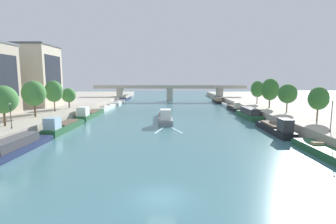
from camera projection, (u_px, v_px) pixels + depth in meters
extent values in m
plane|color=#42757F|center=(161.00, 198.00, 21.97)|extent=(400.00, 400.00, 0.00)
cube|color=#B7AD9E|center=(34.00, 109.00, 76.94)|extent=(36.00, 170.00, 2.23)
cube|color=#B7AD9E|center=(305.00, 110.00, 75.75)|extent=(36.00, 170.00, 2.23)
cube|color=gray|center=(165.00, 118.00, 63.03)|extent=(4.05, 16.97, 1.12)
cube|color=gray|center=(164.00, 113.00, 71.70)|extent=(3.04, 1.40, 0.92)
cube|color=gray|center=(165.00, 116.00, 62.96)|extent=(4.11, 16.97, 0.06)
cube|color=white|center=(166.00, 114.00, 57.14)|extent=(2.53, 3.49, 2.24)
cube|color=black|center=(165.00, 112.00, 58.77)|extent=(1.88, 0.13, 0.63)
cube|color=brown|center=(165.00, 114.00, 64.60)|extent=(2.92, 8.87, 0.36)
cylinder|color=#232328|center=(168.00, 116.00, 57.90)|extent=(0.07, 0.07, 1.10)
cube|color=silver|center=(177.00, 130.00, 50.57)|extent=(2.31, 5.79, 0.03)
cube|color=silver|center=(159.00, 130.00, 50.42)|extent=(1.68, 5.93, 0.03)
cube|color=#1E284C|center=(18.00, 149.00, 35.45)|extent=(2.98, 13.75, 0.92)
cube|color=#1E284C|center=(44.00, 137.00, 42.58)|extent=(2.66, 1.24, 0.82)
cube|color=#1E284C|center=(18.00, 146.00, 35.39)|extent=(3.04, 13.75, 0.06)
cube|color=#38383D|center=(14.00, 143.00, 34.62)|extent=(2.41, 8.81, 1.21)
cube|color=#4C4C51|center=(14.00, 138.00, 34.54)|extent=(2.58, 9.08, 0.08)
cylinder|color=#232328|center=(0.00, 150.00, 31.22)|extent=(0.07, 0.07, 1.10)
cube|color=#235633|center=(64.00, 127.00, 50.65)|extent=(3.12, 13.63, 1.15)
cube|color=#235633|center=(78.00, 121.00, 57.71)|extent=(2.79, 1.28, 0.94)
cube|color=#235633|center=(64.00, 124.00, 50.57)|extent=(3.18, 13.63, 0.06)
cube|color=#9EBCD6|center=(52.00, 123.00, 45.85)|extent=(2.23, 2.75, 2.08)
cube|color=black|center=(56.00, 120.00, 47.17)|extent=(1.75, 0.06, 0.58)
cube|color=brown|center=(67.00, 122.00, 51.89)|extent=(2.38, 7.10, 0.36)
cylinder|color=#232328|center=(56.00, 125.00, 46.44)|extent=(0.07, 0.07, 1.10)
cube|color=#235633|center=(90.00, 115.00, 68.46)|extent=(3.08, 15.65, 1.08)
cube|color=#235633|center=(99.00, 111.00, 76.54)|extent=(2.86, 1.24, 0.90)
cube|color=#235633|center=(90.00, 113.00, 68.39)|extent=(3.14, 15.65, 0.06)
cube|color=white|center=(83.00, 111.00, 62.97)|extent=(2.27, 3.14, 2.17)
cube|color=black|center=(85.00, 109.00, 64.49)|extent=(1.80, 0.04, 0.61)
cube|color=brown|center=(92.00, 111.00, 69.91)|extent=(2.39, 8.14, 0.36)
cylinder|color=#232328|center=(86.00, 113.00, 63.65)|extent=(0.07, 0.07, 1.10)
cube|color=silver|center=(106.00, 108.00, 85.48)|extent=(2.78, 14.88, 1.11)
cube|color=silver|center=(112.00, 105.00, 93.18)|extent=(2.48, 1.26, 0.92)
cube|color=silver|center=(106.00, 106.00, 85.41)|extent=(2.83, 14.88, 0.06)
cube|color=beige|center=(109.00, 104.00, 88.62)|extent=(1.31, 0.92, 0.40)
cube|color=beige|center=(103.00, 107.00, 81.25)|extent=(1.44, 1.12, 0.48)
cylinder|color=#232328|center=(104.00, 106.00, 80.91)|extent=(0.07, 0.07, 1.10)
cube|color=silver|center=(118.00, 102.00, 104.46)|extent=(3.85, 16.04, 1.12)
cube|color=silver|center=(121.00, 100.00, 112.68)|extent=(3.12, 1.35, 0.92)
cube|color=silver|center=(118.00, 101.00, 104.38)|extent=(3.91, 16.05, 0.06)
cube|color=white|center=(120.00, 100.00, 107.82)|extent=(1.65, 0.96, 0.40)
cube|color=white|center=(116.00, 101.00, 99.92)|extent=(1.82, 1.17, 0.48)
cylinder|color=#232328|center=(117.00, 101.00, 99.58)|extent=(0.07, 0.07, 1.10)
cube|color=#1E284C|center=(126.00, 99.00, 122.87)|extent=(3.03, 13.63, 1.28)
cube|color=#1E284C|center=(129.00, 97.00, 129.92)|extent=(2.55, 1.34, 1.01)
cube|color=#1E284C|center=(126.00, 97.00, 122.79)|extent=(3.08, 13.63, 0.06)
cube|color=beige|center=(126.00, 96.00, 122.03)|extent=(2.42, 8.74, 1.15)
cube|color=#4C4C51|center=(126.00, 95.00, 121.95)|extent=(2.58, 9.00, 0.08)
cylinder|color=#232328|center=(125.00, 97.00, 118.66)|extent=(0.07, 0.07, 1.10)
cube|color=#235633|center=(331.00, 155.00, 32.59)|extent=(3.01, 13.95, 1.02)
cube|color=#235633|center=(301.00, 140.00, 39.82)|extent=(2.66, 1.26, 0.87)
cube|color=#235633|center=(331.00, 151.00, 32.52)|extent=(3.06, 13.95, 0.06)
cube|color=tan|center=(317.00, 143.00, 35.52)|extent=(1.41, 0.92, 0.40)
cube|color=black|center=(274.00, 130.00, 48.55)|extent=(2.50, 13.72, 1.13)
cube|color=black|center=(261.00, 123.00, 55.68)|extent=(2.33, 1.25, 0.93)
cube|color=black|center=(274.00, 127.00, 48.47)|extent=(2.55, 13.72, 0.06)
cube|color=#38383D|center=(285.00, 125.00, 43.70)|extent=(1.85, 2.75, 2.20)
cube|color=black|center=(282.00, 122.00, 45.03)|extent=(1.47, 0.04, 0.62)
cube|color=brown|center=(272.00, 124.00, 49.80)|extent=(1.94, 7.14, 0.36)
cylinder|color=#232328|center=(286.00, 128.00, 44.31)|extent=(0.07, 0.07, 1.10)
cube|color=#235633|center=(249.00, 116.00, 66.72)|extent=(2.94, 14.45, 1.20)
cube|color=#235633|center=(241.00, 112.00, 74.20)|extent=(2.69, 1.27, 0.97)
cube|color=#235633|center=(249.00, 113.00, 66.64)|extent=(2.99, 14.45, 0.06)
cube|color=#38383D|center=(250.00, 111.00, 65.82)|extent=(2.39, 9.25, 1.44)
cube|color=#4C4C51|center=(250.00, 108.00, 65.73)|extent=(2.56, 9.53, 0.08)
cylinder|color=#232328|center=(256.00, 113.00, 62.27)|extent=(0.07, 0.07, 1.10)
cube|color=black|center=(234.00, 109.00, 82.66)|extent=(2.31, 9.83, 1.03)
cube|color=black|center=(230.00, 107.00, 87.84)|extent=(1.99, 1.27, 0.88)
cube|color=black|center=(234.00, 107.00, 82.59)|extent=(2.35, 9.83, 0.06)
cube|color=beige|center=(237.00, 105.00, 79.17)|extent=(1.60, 2.00, 1.83)
cube|color=black|center=(236.00, 104.00, 80.11)|extent=(1.24, 0.06, 0.51)
cube|color=brown|center=(233.00, 106.00, 83.53)|extent=(1.74, 5.13, 0.36)
cylinder|color=#232328|center=(237.00, 106.00, 79.61)|extent=(0.07, 0.07, 1.10)
cube|color=silver|center=(226.00, 105.00, 94.99)|extent=(2.08, 10.17, 0.91)
cube|color=silver|center=(224.00, 103.00, 100.34)|extent=(1.72, 1.25, 0.81)
cube|color=silver|center=(226.00, 104.00, 94.92)|extent=(2.11, 10.17, 0.06)
cube|color=#38383D|center=(225.00, 103.00, 97.10)|extent=(0.92, 0.93, 0.40)
cube|color=#38383D|center=(228.00, 104.00, 92.08)|extent=(1.01, 1.13, 0.48)
cylinder|color=#232328|center=(229.00, 103.00, 91.83)|extent=(0.07, 0.07, 1.10)
cube|color=black|center=(217.00, 101.00, 110.01)|extent=(3.07, 14.38, 1.00)
cube|color=black|center=(215.00, 100.00, 117.43)|extent=(2.54, 1.29, 0.86)
cube|color=black|center=(217.00, 100.00, 109.94)|extent=(3.13, 14.38, 0.06)
cube|color=tan|center=(218.00, 99.00, 109.14)|extent=(2.44, 9.22, 1.31)
cube|color=#4C4C51|center=(218.00, 97.00, 109.05)|extent=(2.61, 9.50, 0.08)
cylinder|color=#232328|center=(220.00, 100.00, 105.60)|extent=(0.07, 0.07, 1.10)
cylinder|color=brown|center=(4.00, 117.00, 43.20)|extent=(0.36, 0.36, 3.25)
ellipsoid|color=#427F3D|center=(3.00, 99.00, 42.82)|extent=(4.71, 4.71, 4.76)
cylinder|color=brown|center=(35.00, 109.00, 53.50)|extent=(0.36, 0.36, 3.56)
ellipsoid|color=#427F3D|center=(34.00, 93.00, 53.08)|extent=(4.78, 4.78, 5.26)
cylinder|color=brown|center=(55.00, 104.00, 62.09)|extent=(0.24, 0.24, 3.58)
ellipsoid|color=#427F3D|center=(54.00, 91.00, 61.67)|extent=(4.27, 4.27, 5.21)
cylinder|color=brown|center=(69.00, 104.00, 69.79)|extent=(0.37, 0.37, 2.49)
ellipsoid|color=#427F3D|center=(69.00, 95.00, 69.49)|extent=(3.77, 3.77, 3.91)
cylinder|color=brown|center=(317.00, 113.00, 48.27)|extent=(0.27, 0.27, 3.15)
ellipsoid|color=#336B2D|center=(318.00, 98.00, 47.91)|extent=(3.67, 3.67, 4.37)
cylinder|color=brown|center=(287.00, 106.00, 60.70)|extent=(0.27, 0.27, 3.25)
ellipsoid|color=#336B2D|center=(288.00, 94.00, 60.32)|extent=(4.35, 4.35, 4.61)
cylinder|color=brown|center=(269.00, 102.00, 70.37)|extent=(0.34, 0.34, 3.47)
ellipsoid|color=#336B2D|center=(270.00, 89.00, 69.92)|extent=(4.72, 4.72, 6.03)
cylinder|color=brown|center=(257.00, 99.00, 81.85)|extent=(0.28, 0.28, 3.33)
ellipsoid|color=#336B2D|center=(257.00, 89.00, 81.44)|extent=(4.16, 4.16, 5.24)
cylinder|color=black|center=(11.00, 117.00, 40.93)|extent=(0.11, 0.11, 3.90)
sphere|color=#EAE5C6|center=(10.00, 104.00, 40.66)|extent=(0.28, 0.28, 0.28)
cylinder|color=black|center=(12.00, 128.00, 41.17)|extent=(0.22, 0.22, 0.20)
cylinder|color=black|center=(331.00, 117.00, 38.44)|extent=(0.11, 0.11, 4.52)
sphere|color=#EAE5C6|center=(333.00, 101.00, 38.13)|extent=(0.28, 0.28, 0.28)
cylinder|color=black|center=(330.00, 131.00, 38.73)|extent=(0.22, 0.22, 0.20)
cube|color=#232833|center=(4.00, 76.00, 55.23)|extent=(0.04, 9.83, 9.46)
cube|color=beige|center=(27.00, 77.00, 73.94)|extent=(15.60, 12.03, 17.38)
cube|color=#4C515B|center=(25.00, 45.00, 72.77)|extent=(16.07, 12.39, 0.50)
cube|color=#232833|center=(54.00, 74.00, 73.71)|extent=(0.04, 9.63, 10.43)
cube|color=#ADA899|center=(170.00, 88.00, 117.24)|extent=(70.29, 4.40, 0.60)
cube|color=#ADA899|center=(170.00, 86.00, 115.16)|extent=(70.29, 0.30, 0.90)
cube|color=#ADA899|center=(170.00, 86.00, 119.13)|extent=(70.29, 0.30, 0.90)
cube|color=#ADA899|center=(120.00, 95.00, 118.00)|extent=(2.80, 3.60, 5.83)
cube|color=#ADA899|center=(170.00, 95.00, 117.67)|extent=(2.80, 3.60, 5.83)
cube|color=#ADA899|center=(219.00, 95.00, 117.33)|extent=(2.80, 3.60, 5.83)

